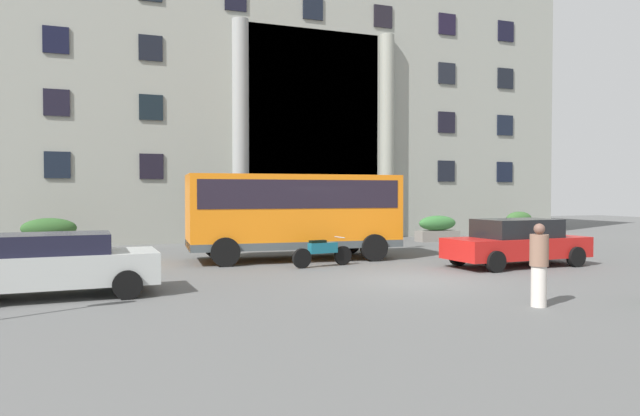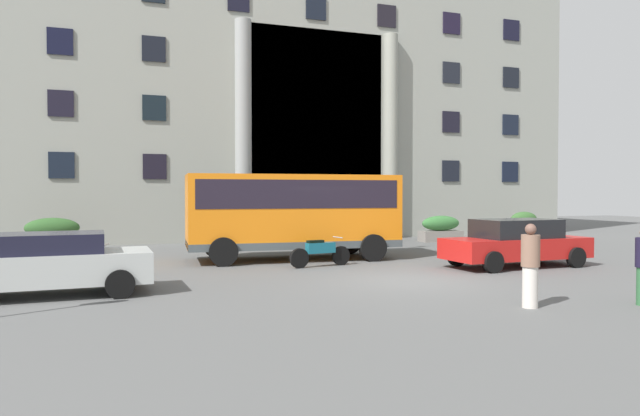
{
  "view_description": "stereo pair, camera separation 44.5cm",
  "coord_description": "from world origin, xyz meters",
  "px_view_note": "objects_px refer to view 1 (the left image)",
  "views": [
    {
      "loc": [
        -7.31,
        -12.82,
        2.25
      ],
      "look_at": [
        -0.17,
        6.46,
        1.72
      ],
      "focal_mm": 31.79,
      "sensor_mm": 36.0,
      "label": 1
    },
    {
      "loc": [
        -6.89,
        -12.97,
        2.25
      ],
      "look_at": [
        -0.17,
        6.46,
        1.72
      ],
      "focal_mm": 31.79,
      "sensor_mm": 36.0,
      "label": 2
    }
  ],
  "objects_px": {
    "scooter_by_planter": "(83,261)",
    "hedge_planter_far_west": "(49,236)",
    "bus_stop_sign": "(385,208)",
    "motorcycle_near_kerb": "(322,252)",
    "parked_estate_mid": "(517,242)",
    "motorcycle_far_end": "(514,245)",
    "hedge_planter_far_east": "(242,229)",
    "orange_minibus": "(293,209)",
    "pedestrian_woman_with_bag": "(539,265)",
    "hedge_planter_east": "(327,227)",
    "parked_sedan_far": "(52,264)",
    "hedge_planter_west": "(519,225)",
    "hedge_planter_entrance_right": "(437,229)"
  },
  "relations": [
    {
      "from": "orange_minibus",
      "to": "hedge_planter_far_west",
      "type": "height_order",
      "value": "orange_minibus"
    },
    {
      "from": "hedge_planter_west",
      "to": "motorcycle_far_end",
      "type": "distance_m",
      "value": 9.54
    },
    {
      "from": "bus_stop_sign",
      "to": "hedge_planter_entrance_right",
      "type": "bearing_deg",
      "value": 34.91
    },
    {
      "from": "hedge_planter_east",
      "to": "pedestrian_woman_with_bag",
      "type": "distance_m",
      "value": 14.38
    },
    {
      "from": "motorcycle_far_end",
      "to": "hedge_planter_east",
      "type": "bearing_deg",
      "value": 113.45
    },
    {
      "from": "hedge_planter_east",
      "to": "parked_sedan_far",
      "type": "relative_size",
      "value": 0.35
    },
    {
      "from": "motorcycle_near_kerb",
      "to": "orange_minibus",
      "type": "bearing_deg",
      "value": 85.19
    },
    {
      "from": "hedge_planter_entrance_right",
      "to": "hedge_planter_far_east",
      "type": "relative_size",
      "value": 1.03
    },
    {
      "from": "orange_minibus",
      "to": "scooter_by_planter",
      "type": "distance_m",
      "value": 6.97
    },
    {
      "from": "parked_estate_mid",
      "to": "parked_sedan_far",
      "type": "height_order",
      "value": "parked_estate_mid"
    },
    {
      "from": "motorcycle_far_end",
      "to": "motorcycle_near_kerb",
      "type": "bearing_deg",
      "value": 172.5
    },
    {
      "from": "bus_stop_sign",
      "to": "motorcycle_near_kerb",
      "type": "bearing_deg",
      "value": -136.91
    },
    {
      "from": "hedge_planter_far_east",
      "to": "motorcycle_far_end",
      "type": "bearing_deg",
      "value": -44.46
    },
    {
      "from": "orange_minibus",
      "to": "parked_sedan_far",
      "type": "relative_size",
      "value": 1.62
    },
    {
      "from": "parked_estate_mid",
      "to": "scooter_by_planter",
      "type": "xyz_separation_m",
      "value": [
        -12.43,
        1.94,
        -0.28
      ]
    },
    {
      "from": "hedge_planter_far_east",
      "to": "pedestrian_woman_with_bag",
      "type": "bearing_deg",
      "value": -79.5
    },
    {
      "from": "bus_stop_sign",
      "to": "hedge_planter_east",
      "type": "xyz_separation_m",
      "value": [
        -1.17,
        3.32,
        -0.92
      ]
    },
    {
      "from": "parked_estate_mid",
      "to": "motorcycle_far_end",
      "type": "distance_m",
      "value": 2.22
    },
    {
      "from": "parked_estate_mid",
      "to": "hedge_planter_entrance_right",
      "type": "bearing_deg",
      "value": 70.16
    },
    {
      "from": "bus_stop_sign",
      "to": "motorcycle_near_kerb",
      "type": "relative_size",
      "value": 1.31
    },
    {
      "from": "hedge_planter_far_east",
      "to": "hedge_planter_east",
      "type": "bearing_deg",
      "value": -5.58
    },
    {
      "from": "orange_minibus",
      "to": "pedestrian_woman_with_bag",
      "type": "height_order",
      "value": "orange_minibus"
    },
    {
      "from": "hedge_planter_far_east",
      "to": "hedge_planter_far_west",
      "type": "xyz_separation_m",
      "value": [
        -7.41,
        -0.17,
        -0.1
      ]
    },
    {
      "from": "hedge_planter_west",
      "to": "hedge_planter_far_west",
      "type": "distance_m",
      "value": 21.48
    },
    {
      "from": "parked_estate_mid",
      "to": "motorcycle_near_kerb",
      "type": "bearing_deg",
      "value": 158.06
    },
    {
      "from": "hedge_planter_entrance_right",
      "to": "parked_sedan_far",
      "type": "height_order",
      "value": "parked_sedan_far"
    },
    {
      "from": "hedge_planter_east",
      "to": "motorcycle_near_kerb",
      "type": "bearing_deg",
      "value": -112.15
    },
    {
      "from": "hedge_planter_far_east",
      "to": "hedge_planter_west",
      "type": "height_order",
      "value": "hedge_planter_far_east"
    },
    {
      "from": "orange_minibus",
      "to": "hedge_planter_far_west",
      "type": "relative_size",
      "value": 3.53
    },
    {
      "from": "bus_stop_sign",
      "to": "hedge_planter_west",
      "type": "bearing_deg",
      "value": 19.35
    },
    {
      "from": "hedge_planter_west",
      "to": "motorcycle_far_end",
      "type": "bearing_deg",
      "value": -130.7
    },
    {
      "from": "motorcycle_far_end",
      "to": "pedestrian_woman_with_bag",
      "type": "xyz_separation_m",
      "value": [
        -5.12,
        -7.01,
        0.37
      ]
    },
    {
      "from": "hedge_planter_far_west",
      "to": "motorcycle_near_kerb",
      "type": "distance_m",
      "value": 11.02
    },
    {
      "from": "pedestrian_woman_with_bag",
      "to": "hedge_planter_far_west",
      "type": "bearing_deg",
      "value": -91.51
    },
    {
      "from": "hedge_planter_west",
      "to": "parked_sedan_far",
      "type": "bearing_deg",
      "value": -154.53
    },
    {
      "from": "hedge_planter_east",
      "to": "parked_estate_mid",
      "type": "relative_size",
      "value": 0.34
    },
    {
      "from": "hedge_planter_entrance_right",
      "to": "hedge_planter_far_west",
      "type": "xyz_separation_m",
      "value": [
        -16.58,
        0.53,
        0.05
      ]
    },
    {
      "from": "scooter_by_planter",
      "to": "motorcycle_far_end",
      "type": "xyz_separation_m",
      "value": [
        13.75,
        -0.19,
        -0.0
      ]
    },
    {
      "from": "hedge_planter_far_east",
      "to": "motorcycle_near_kerb",
      "type": "bearing_deg",
      "value": -83.69
    },
    {
      "from": "hedge_planter_far_east",
      "to": "bus_stop_sign",
      "type": "bearing_deg",
      "value": -36.92
    },
    {
      "from": "parked_sedan_far",
      "to": "motorcycle_near_kerb",
      "type": "bearing_deg",
      "value": 18.24
    },
    {
      "from": "scooter_by_planter",
      "to": "motorcycle_far_end",
      "type": "relative_size",
      "value": 1.01
    },
    {
      "from": "hedge_planter_entrance_right",
      "to": "motorcycle_far_end",
      "type": "distance_m",
      "value": 7.12
    },
    {
      "from": "hedge_planter_far_west",
      "to": "motorcycle_far_end",
      "type": "xyz_separation_m",
      "value": [
        15.25,
        -7.53,
        -0.18
      ]
    },
    {
      "from": "parked_estate_mid",
      "to": "bus_stop_sign",
      "type": "bearing_deg",
      "value": 102.71
    },
    {
      "from": "parked_sedan_far",
      "to": "hedge_planter_east",
      "type": "bearing_deg",
      "value": 41.8
    },
    {
      "from": "motorcycle_near_kerb",
      "to": "hedge_planter_far_west",
      "type": "bearing_deg",
      "value": 127.56
    },
    {
      "from": "orange_minibus",
      "to": "scooter_by_planter",
      "type": "xyz_separation_m",
      "value": [
        -6.51,
        -2.16,
        -1.24
      ]
    },
    {
      "from": "scooter_by_planter",
      "to": "hedge_planter_far_west",
      "type": "bearing_deg",
      "value": 116.81
    },
    {
      "from": "hedge_planter_far_east",
      "to": "motorcycle_near_kerb",
      "type": "height_order",
      "value": "hedge_planter_far_east"
    }
  ]
}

